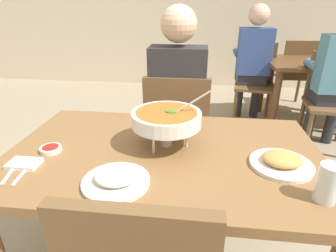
# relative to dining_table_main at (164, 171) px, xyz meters

# --- Properties ---
(dining_table_main) EXTENTS (1.34, 0.83, 0.73)m
(dining_table_main) POSITION_rel_dining_table_main_xyz_m (0.00, 0.00, 0.00)
(dining_table_main) COLOR brown
(dining_table_main) RESTS_ON ground_plane
(chair_diner_main) EXTENTS (0.44, 0.44, 0.90)m
(chair_diner_main) POSITION_rel_dining_table_main_xyz_m (-0.00, 0.70, -0.12)
(chair_diner_main) COLOR brown
(chair_diner_main) RESTS_ON ground_plane
(diner_main) EXTENTS (0.40, 0.45, 1.31)m
(diner_main) POSITION_rel_dining_table_main_xyz_m (0.00, 0.73, 0.12)
(diner_main) COLOR #2D2D38
(diner_main) RESTS_ON ground_plane
(curry_bowl) EXTENTS (0.33, 0.30, 0.26)m
(curry_bowl) POSITION_rel_dining_table_main_xyz_m (0.01, 0.05, 0.23)
(curry_bowl) COLOR silver
(curry_bowl) RESTS_ON dining_table_main
(rice_plate) EXTENTS (0.24, 0.24, 0.06)m
(rice_plate) POSITION_rel_dining_table_main_xyz_m (-0.14, -0.25, 0.13)
(rice_plate) COLOR white
(rice_plate) RESTS_ON dining_table_main
(appetizer_plate) EXTENTS (0.24, 0.24, 0.06)m
(appetizer_plate) POSITION_rel_dining_table_main_xyz_m (0.47, -0.07, 0.13)
(appetizer_plate) COLOR white
(appetizer_plate) RESTS_ON dining_table_main
(sauce_dish) EXTENTS (0.09, 0.09, 0.02)m
(sauce_dish) POSITION_rel_dining_table_main_xyz_m (-0.48, -0.06, 0.12)
(sauce_dish) COLOR white
(sauce_dish) RESTS_ON dining_table_main
(napkin_folded) EXTENTS (0.12, 0.08, 0.02)m
(napkin_folded) POSITION_rel_dining_table_main_xyz_m (-0.53, -0.18, 0.11)
(napkin_folded) COLOR white
(napkin_folded) RESTS_ON dining_table_main
(fork_utensil) EXTENTS (0.05, 0.17, 0.01)m
(fork_utensil) POSITION_rel_dining_table_main_xyz_m (-0.55, -0.23, 0.11)
(fork_utensil) COLOR silver
(fork_utensil) RESTS_ON dining_table_main
(spoon_utensil) EXTENTS (0.03, 0.17, 0.01)m
(spoon_utensil) POSITION_rel_dining_table_main_xyz_m (-0.50, -0.23, 0.11)
(spoon_utensil) COLOR silver
(spoon_utensil) RESTS_ON dining_table_main
(drink_glass) EXTENTS (0.07, 0.07, 0.13)m
(drink_glass) POSITION_rel_dining_table_main_xyz_m (0.56, -0.26, 0.16)
(drink_glass) COLOR silver
(drink_glass) RESTS_ON dining_table_main
(dining_table_far) EXTENTS (1.00, 0.80, 0.73)m
(dining_table_far) POSITION_rel_dining_table_main_xyz_m (1.38, 2.15, -0.02)
(dining_table_far) COLOR brown
(dining_table_far) RESTS_ON ground_plane
(chair_bg_middle) EXTENTS (0.50, 0.50, 0.90)m
(chair_bg_middle) POSITION_rel_dining_table_main_xyz_m (1.38, 1.63, -0.12)
(chair_bg_middle) COLOR brown
(chair_bg_middle) RESTS_ON ground_plane
(chair_bg_right) EXTENTS (0.50, 0.50, 0.90)m
(chair_bg_right) POSITION_rel_dining_table_main_xyz_m (0.78, 2.23, -0.12)
(chair_bg_right) COLOR brown
(chair_bg_right) RESTS_ON ground_plane
(chair_bg_corner) EXTENTS (0.46, 0.46, 0.90)m
(chair_bg_corner) POSITION_rel_dining_table_main_xyz_m (1.36, 2.64, -0.12)
(chair_bg_corner) COLOR brown
(chair_bg_corner) RESTS_ON ground_plane
(patron_bg_right) EXTENTS (0.40, 0.45, 1.31)m
(patron_bg_right) POSITION_rel_dining_table_main_xyz_m (0.73, 2.21, 0.12)
(patron_bg_right) COLOR #2D2D38
(patron_bg_right) RESTS_ON ground_plane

